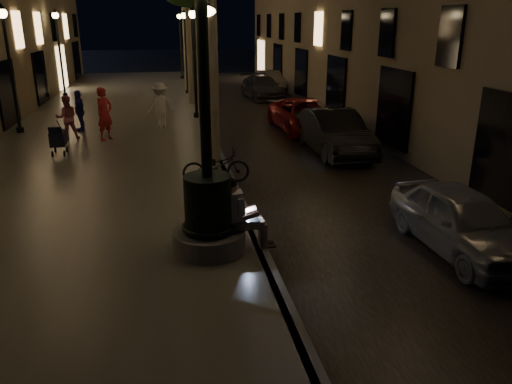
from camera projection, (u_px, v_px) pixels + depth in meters
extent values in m
plane|color=black|center=(205.00, 126.00, 22.02)|extent=(120.00, 120.00, 0.00)
cube|color=black|center=(272.00, 123.00, 22.52)|extent=(6.00, 45.00, 0.02)
cube|color=#656259|center=(112.00, 127.00, 21.31)|extent=(8.00, 45.00, 0.20)
cube|color=#59595B|center=(205.00, 123.00, 21.98)|extent=(0.25, 45.00, 0.20)
cylinder|color=#59595B|center=(209.00, 240.00, 9.63)|extent=(1.40, 1.40, 0.40)
cylinder|color=black|center=(208.00, 204.00, 9.39)|extent=(0.90, 0.90, 1.10)
torus|color=black|center=(209.00, 226.00, 9.53)|extent=(1.04, 1.04, 0.10)
torus|color=black|center=(207.00, 184.00, 9.26)|extent=(0.89, 0.89, 0.09)
cylinder|color=black|center=(204.00, 88.00, 8.68)|extent=(0.20, 0.20, 3.20)
cube|color=gray|center=(237.00, 224.00, 9.63)|extent=(0.39, 0.26, 0.19)
cube|color=white|center=(234.00, 207.00, 9.50)|extent=(0.48, 0.28, 0.61)
sphere|color=tan|center=(232.00, 187.00, 9.36)|extent=(0.23, 0.23, 0.23)
sphere|color=black|center=(231.00, 185.00, 9.34)|extent=(0.23, 0.23, 0.23)
cube|color=gray|center=(251.00, 225.00, 9.58)|extent=(0.50, 0.14, 0.15)
cube|color=gray|center=(250.00, 221.00, 9.76)|extent=(0.50, 0.14, 0.15)
cube|color=gray|center=(263.00, 236.00, 9.70)|extent=(0.14, 0.13, 0.50)
cube|color=gray|center=(261.00, 232.00, 9.88)|extent=(0.14, 0.13, 0.50)
cube|color=black|center=(269.00, 246.00, 9.80)|extent=(0.28, 0.11, 0.03)
cube|color=black|center=(267.00, 242.00, 9.98)|extent=(0.28, 0.11, 0.03)
cube|color=black|center=(252.00, 219.00, 9.65)|extent=(0.26, 0.36, 0.02)
cube|color=black|center=(243.00, 214.00, 9.58)|extent=(0.09, 0.36, 0.23)
cube|color=#B2C0FF|center=(244.00, 214.00, 9.58)|extent=(0.07, 0.32, 0.20)
cylinder|color=#6B604C|center=(214.00, 82.00, 14.58)|extent=(0.28, 0.28, 5.00)
cylinder|color=#6B604C|center=(200.00, 64.00, 20.15)|extent=(0.28, 0.28, 5.10)
cylinder|color=#6B604C|center=(190.00, 56.00, 25.75)|extent=(0.28, 0.28, 4.90)
cylinder|color=#6B604C|center=(186.00, 47.00, 31.29)|extent=(0.28, 0.28, 5.20)
cylinder|color=black|center=(214.00, 161.00, 15.36)|extent=(0.28, 0.28, 0.20)
cylinder|color=black|center=(212.00, 93.00, 14.67)|extent=(0.12, 0.12, 4.40)
sphere|color=#FFD88C|center=(210.00, 11.00, 13.94)|extent=(0.36, 0.36, 0.36)
cone|color=black|center=(210.00, 2.00, 13.85)|extent=(0.30, 0.30, 0.22)
cylinder|color=black|center=(197.00, 115.00, 22.80)|extent=(0.28, 0.28, 0.20)
cylinder|color=black|center=(195.00, 68.00, 22.11)|extent=(0.12, 0.12, 4.40)
sphere|color=#FFD88C|center=(193.00, 14.00, 21.37)|extent=(0.36, 0.36, 0.36)
cone|color=black|center=(192.00, 8.00, 21.29)|extent=(0.30, 0.30, 0.22)
cylinder|color=black|center=(188.00, 91.00, 30.23)|extent=(0.28, 0.28, 0.20)
cylinder|color=black|center=(186.00, 56.00, 29.55)|extent=(0.12, 0.12, 4.40)
sphere|color=#FFD88C|center=(184.00, 16.00, 28.81)|extent=(0.36, 0.36, 0.36)
cone|color=black|center=(184.00, 11.00, 28.73)|extent=(0.30, 0.30, 0.22)
cylinder|color=black|center=(182.00, 77.00, 37.67)|extent=(0.28, 0.28, 0.20)
cylinder|color=black|center=(181.00, 48.00, 36.98)|extent=(0.12, 0.12, 4.40)
sphere|color=#FFD88C|center=(179.00, 16.00, 36.25)|extent=(0.36, 0.36, 0.36)
cone|color=black|center=(179.00, 13.00, 36.16)|extent=(0.30, 0.30, 0.22)
cylinder|color=black|center=(20.00, 130.00, 19.74)|extent=(0.28, 0.28, 0.20)
cylinder|color=black|center=(12.00, 76.00, 19.05)|extent=(0.12, 0.12, 4.40)
sphere|color=#FFD88C|center=(2.00, 13.00, 18.31)|extent=(0.36, 0.36, 0.36)
cone|color=black|center=(1.00, 6.00, 18.23)|extent=(0.30, 0.30, 0.22)
cylinder|color=black|center=(65.00, 94.00, 29.03)|extent=(0.28, 0.28, 0.20)
cylinder|color=black|center=(61.00, 57.00, 28.35)|extent=(0.12, 0.12, 4.40)
sphere|color=#FFD88C|center=(55.00, 15.00, 27.61)|extent=(0.36, 0.36, 0.36)
cone|color=black|center=(55.00, 11.00, 27.53)|extent=(0.30, 0.30, 0.22)
cube|color=black|center=(58.00, 138.00, 16.33)|extent=(0.49, 0.78, 0.46)
cube|color=black|center=(55.00, 131.00, 15.90)|extent=(0.41, 0.19, 0.30)
cylinder|color=black|center=(53.00, 154.00, 16.16)|extent=(0.05, 0.20, 0.20)
cylinder|color=black|center=(64.00, 154.00, 16.24)|extent=(0.05, 0.20, 0.20)
cylinder|color=black|center=(55.00, 150.00, 16.72)|extent=(0.05, 0.20, 0.20)
cylinder|color=black|center=(67.00, 149.00, 16.80)|extent=(0.05, 0.20, 0.20)
cylinder|color=black|center=(58.00, 123.00, 16.57)|extent=(0.05, 0.46, 0.28)
imported|color=#929498|center=(462.00, 221.00, 9.93)|extent=(1.67, 3.83, 1.29)
imported|color=black|center=(334.00, 132.00, 17.21)|extent=(1.64, 4.56, 1.49)
imported|color=maroon|center=(306.00, 116.00, 20.62)|extent=(2.45, 4.89, 1.33)
imported|color=#313136|center=(262.00, 87.00, 29.35)|extent=(2.20, 4.62, 1.30)
imported|color=gray|center=(270.00, 80.00, 32.89)|extent=(1.68, 3.94, 1.26)
imported|color=red|center=(105.00, 114.00, 18.24)|extent=(0.81, 0.84, 1.93)
imported|color=#CC6C7C|center=(67.00, 117.00, 18.40)|extent=(0.92, 0.80, 1.62)
imported|color=silver|center=(160.00, 106.00, 20.24)|extent=(1.36, 1.04, 1.85)
imported|color=navy|center=(79.00, 111.00, 19.76)|extent=(0.78, 1.03, 1.62)
imported|color=black|center=(216.00, 166.00, 13.50)|extent=(1.83, 0.68, 0.96)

